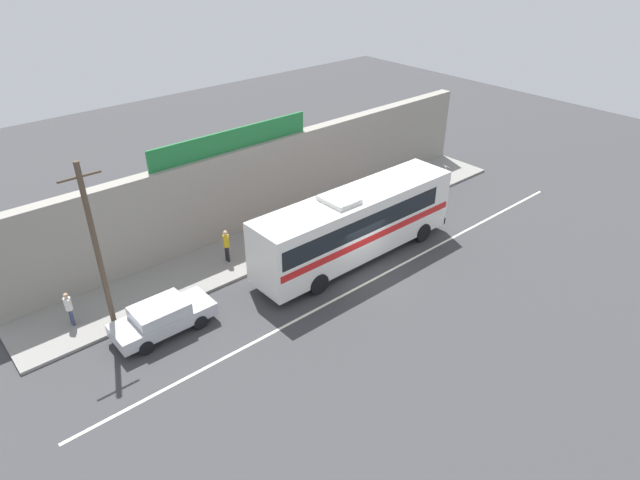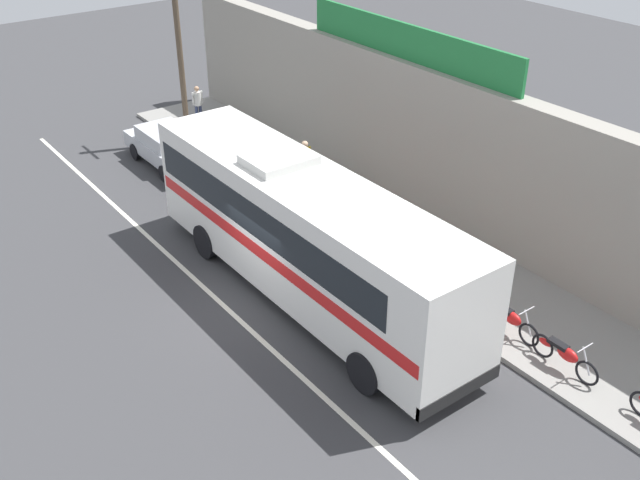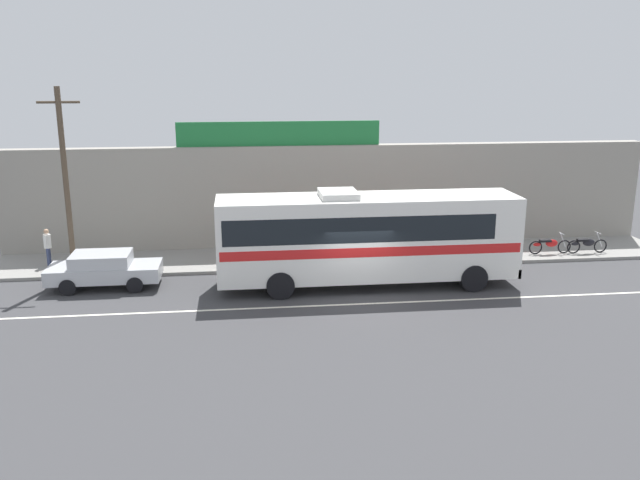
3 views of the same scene
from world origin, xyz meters
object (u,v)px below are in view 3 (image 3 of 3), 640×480
(pedestrian_far_left, at_px, (48,244))
(motorcycle_blue, at_px, (493,247))
(pedestrian_far_right, at_px, (383,236))
(motorcycle_black, at_px, (549,245))
(pedestrian_by_curb, at_px, (232,237))
(intercity_bus, at_px, (366,234))
(utility_pole, at_px, (66,180))
(motorcycle_purple, at_px, (587,244))
(motorcycle_green, at_px, (455,248))
(parked_car, at_px, (104,269))

(pedestrian_far_left, bearing_deg, motorcycle_blue, -2.62)
(pedestrian_far_left, distance_m, pedestrian_far_right, 14.28)
(motorcycle_black, distance_m, pedestrian_by_curb, 14.15)
(intercity_bus, xyz_separation_m, motorcycle_blue, (6.32, 2.92, -1.50))
(intercity_bus, distance_m, utility_pole, 11.99)
(intercity_bus, xyz_separation_m, motorcycle_purple, (10.68, 2.93, -1.50))
(motorcycle_green, bearing_deg, pedestrian_by_curb, 175.56)
(parked_car, xyz_separation_m, motorcycle_green, (14.65, 2.00, -0.17))
(motorcycle_purple, relative_size, pedestrian_by_curb, 1.08)
(pedestrian_far_left, xyz_separation_m, pedestrian_far_right, (14.27, -0.44, 0.07))
(intercity_bus, xyz_separation_m, pedestrian_far_left, (-12.85, 3.80, -1.01))
(intercity_bus, bearing_deg, motorcycle_purple, 15.34)
(motorcycle_blue, bearing_deg, pedestrian_far_right, 174.93)
(intercity_bus, distance_m, motorcycle_green, 5.69)
(parked_car, relative_size, motorcycle_black, 2.15)
(motorcycle_green, relative_size, motorcycle_blue, 0.99)
(intercity_bus, xyz_separation_m, pedestrian_far_right, (1.42, 3.36, -0.94))
(parked_car, distance_m, utility_pole, 3.92)
(pedestrian_far_right, relative_size, pedestrian_by_curb, 0.97)
(pedestrian_far_right, bearing_deg, motorcycle_black, -2.57)
(utility_pole, relative_size, pedestrian_far_right, 4.40)
(intercity_bus, bearing_deg, motorcycle_green, 33.06)
(intercity_bus, distance_m, motorcycle_purple, 11.18)
(parked_car, distance_m, pedestrian_far_left, 3.97)
(motorcycle_black, bearing_deg, pedestrian_far_right, 177.43)
(motorcycle_purple, distance_m, pedestrian_far_right, 9.29)
(intercity_bus, distance_m, pedestrian_far_right, 3.76)
(parked_car, bearing_deg, intercity_bus, -5.68)
(pedestrian_by_curb, bearing_deg, motorcycle_black, -2.98)
(motorcycle_green, xyz_separation_m, pedestrian_far_left, (-17.45, 0.80, 0.49))
(motorcycle_purple, distance_m, pedestrian_by_curb, 15.87)
(motorcycle_black, relative_size, pedestrian_far_left, 1.24)
(motorcycle_purple, bearing_deg, pedestrian_far_right, 177.36)
(motorcycle_purple, bearing_deg, motorcycle_black, 177.03)
(parked_car, height_order, pedestrian_far_right, pedestrian_far_right)
(intercity_bus, height_order, motorcycle_green, intercity_bus)
(utility_pole, distance_m, motorcycle_purple, 22.50)
(parked_car, relative_size, pedestrian_far_left, 2.67)
(parked_car, relative_size, motorcycle_blue, 2.27)
(motorcycle_green, bearing_deg, pedestrian_far_left, 177.36)
(utility_pole, relative_size, motorcycle_black, 3.78)
(intercity_bus, bearing_deg, pedestrian_far_right, 67.10)
(parked_car, bearing_deg, motorcycle_blue, 6.70)
(intercity_bus, relative_size, motorcycle_blue, 6.15)
(pedestrian_far_right, distance_m, pedestrian_by_curb, 6.58)
(utility_pole, xyz_separation_m, motorcycle_green, (16.15, 0.43, -3.43))
(parked_car, bearing_deg, pedestrian_by_curb, 29.36)
(pedestrian_far_right, bearing_deg, pedestrian_far_left, 178.22)
(motorcycle_purple, bearing_deg, pedestrian_by_curb, 177.02)
(parked_car, xyz_separation_m, motorcycle_black, (19.02, 2.02, -0.17))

